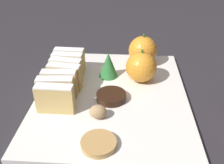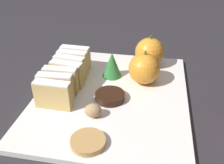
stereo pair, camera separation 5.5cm
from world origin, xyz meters
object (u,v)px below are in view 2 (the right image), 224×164
at_px(chocolate_cookie, 110,96).
at_px(orange_near, 144,69).
at_px(orange_far, 149,52).
at_px(walnut, 93,110).

bearing_deg(chocolate_cookie, orange_near, 52.31).
xyz_separation_m(orange_far, walnut, (-0.10, -0.24, -0.02)).
relative_size(orange_near, orange_far, 0.97).
relative_size(orange_far, chocolate_cookie, 1.30).
bearing_deg(walnut, orange_far, 68.35).
bearing_deg(orange_far, chocolate_cookie, -112.38).
relative_size(orange_far, walnut, 2.46).
bearing_deg(chocolate_cookie, orange_far, 67.62).
height_order(orange_near, walnut, orange_near).
height_order(orange_near, orange_far, orange_far).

